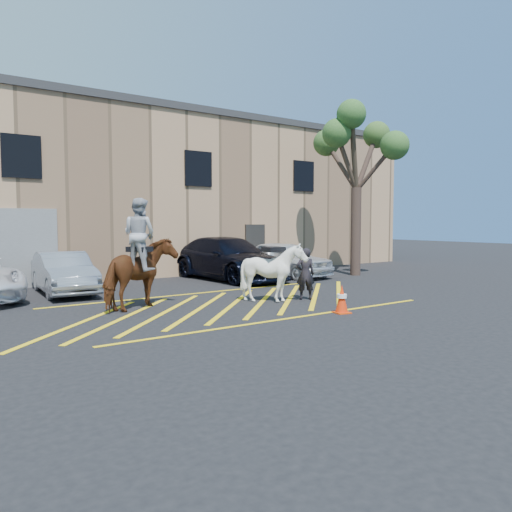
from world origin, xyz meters
TOP-DOWN VIEW (x-y plane):
  - ground at (0.00, 0.00)m, footprint 90.00×90.00m
  - car_silver_sedan at (-3.28, 4.69)m, footprint 1.71×4.21m
  - car_blue_suv at (3.23, 4.95)m, footprint 2.69×5.98m
  - car_white_suv at (5.74, 4.44)m, footprint 2.34×4.62m
  - handler at (2.25, -0.82)m, footprint 0.67×0.60m
  - warehouse at (-0.01, 11.99)m, footprint 32.42×10.20m
  - hatching_zone at (-0.00, -0.30)m, footprint 12.60×5.12m
  - mounted_bay at (-2.40, 0.56)m, footprint 2.46×1.98m
  - saddled_white at (1.22, -0.59)m, footprint 1.43×1.60m
  - traffic_cone at (1.54, -3.03)m, footprint 0.45×0.45m
  - tree at (8.54, 3.01)m, footprint 3.99×4.37m

SIDE VIEW (x-z plane):
  - ground at x=0.00m, z-range 0.00..0.00m
  - hatching_zone at x=0.00m, z-range 0.00..0.01m
  - traffic_cone at x=1.54m, z-range 0.00..0.73m
  - car_silver_sedan at x=-3.28m, z-range 0.00..1.36m
  - car_white_suv at x=5.74m, z-range 0.00..1.51m
  - handler at x=2.25m, z-range 0.00..1.55m
  - car_blue_suv at x=3.23m, z-range 0.00..1.70m
  - saddled_white at x=1.22m, z-range 0.01..1.73m
  - mounted_bay at x=-2.40m, z-range -0.29..2.68m
  - warehouse at x=-0.01m, z-range 0.00..7.30m
  - tree at x=8.54m, z-range 2.04..9.35m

